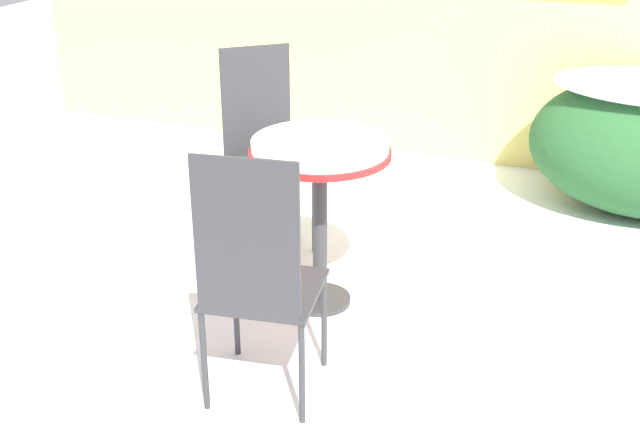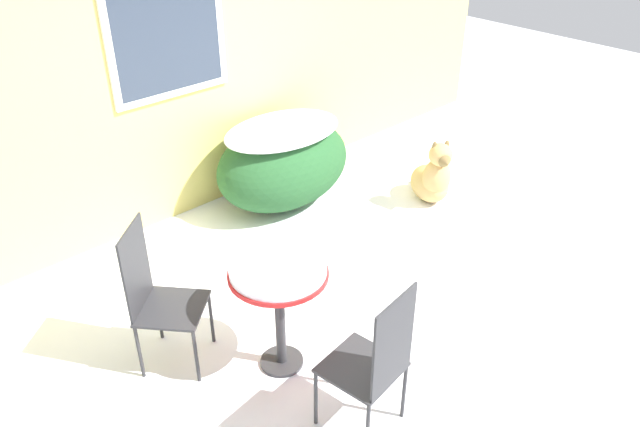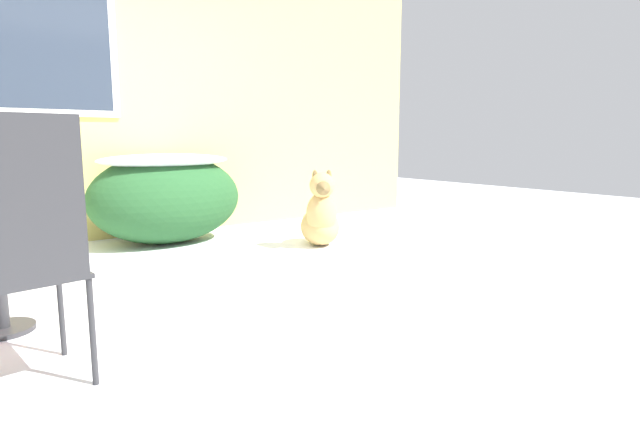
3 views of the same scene
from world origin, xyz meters
TOP-DOWN VIEW (x-y plane):
  - ground_plane at (0.00, 0.00)m, footprint 16.00×16.00m
  - house_wall at (-0.01, 2.20)m, footprint 8.00×0.10m
  - shrub_left at (0.51, 1.66)m, footprint 1.39×0.96m
  - patio_chair_far_side at (-0.86, -0.78)m, footprint 0.47×0.47m
  - dog at (1.58, 0.70)m, footprint 0.55×0.66m

SIDE VIEW (x-z plane):
  - ground_plane at x=0.00m, z-range 0.00..0.00m
  - dog at x=1.58m, z-range -0.09..0.60m
  - shrub_left at x=0.51m, z-range 0.03..0.86m
  - patio_chair_far_side at x=-0.86m, z-range 0.03..1.07m
  - house_wall at x=-0.01m, z-range 0.02..2.91m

